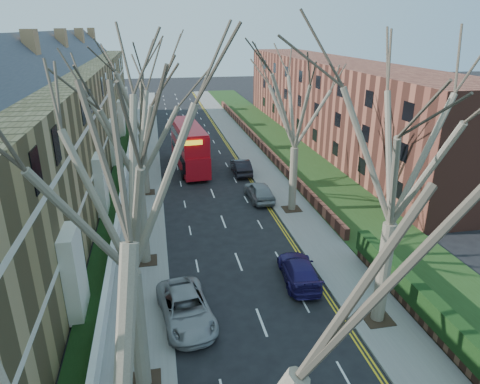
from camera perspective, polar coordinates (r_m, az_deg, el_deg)
pavement_left at (r=48.95m, az=-12.60°, el=4.42°), size 3.00×102.00×0.12m
pavement_right at (r=50.03m, az=1.30°, el=5.29°), size 3.00×102.00×0.12m
terrace_left at (r=40.87m, az=-24.18°, el=7.73°), size 9.70×78.00×13.60m
flats_right at (r=56.17m, az=12.17°, el=11.74°), size 13.97×54.00×10.00m
front_wall_left at (r=41.24m, az=-15.05°, el=1.87°), size 0.30×78.00×1.00m
grass_verge_right at (r=51.13m, az=6.25°, el=5.63°), size 6.00×102.00×0.06m
tree_left_mid at (r=14.64m, az=-15.63°, el=3.72°), size 10.50×10.50×14.71m
tree_left_far at (r=24.42m, az=-14.14°, el=9.90°), size 10.15×10.15×14.22m
tree_left_dist at (r=36.23m, az=-13.51°, el=13.98°), size 10.50×10.50×14.71m
tree_right_mid at (r=19.38m, az=20.90°, el=7.29°), size 10.50×10.50×14.71m
tree_right_far at (r=31.96m, az=7.63°, el=12.89°), size 10.15×10.15×14.22m
double_decker_bus at (r=44.29m, az=-6.80°, el=5.88°), size 3.27×10.68×4.42m
car_left_far at (r=22.12m, az=-7.21°, el=-15.14°), size 3.00×5.38×1.42m
car_right_near at (r=25.20m, az=7.88°, el=-10.31°), size 2.33×4.82×1.35m
car_right_mid at (r=36.16m, az=2.59°, el=0.12°), size 1.99×4.60×1.54m
car_right_far at (r=42.60m, az=0.14°, el=3.40°), size 1.66×4.56×1.49m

